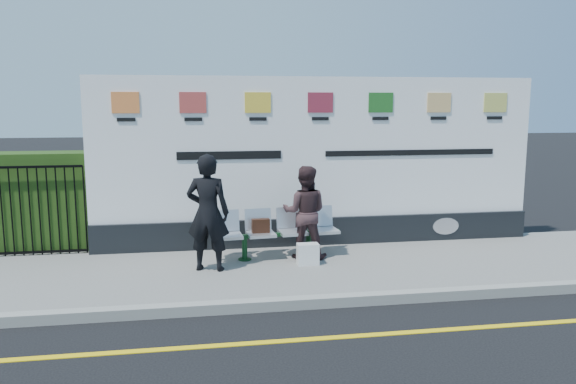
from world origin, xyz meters
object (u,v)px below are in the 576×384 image
at_px(billboard, 319,173).
at_px(bench, 277,245).
at_px(woman_left, 208,213).
at_px(woman_right, 305,212).

xyz_separation_m(billboard, bench, (-0.88, -0.82, -1.08)).
height_order(bench, woman_left, woman_left).
distance_m(billboard, woman_right, 1.12).
bearing_deg(woman_right, bench, 7.14).
bearing_deg(billboard, bench, -137.01).
bearing_deg(woman_right, woman_left, 30.90).
bearing_deg(bench, billboard, 38.42).
bearing_deg(woman_left, bench, -141.07).
xyz_separation_m(bench, woman_left, (-1.13, -0.51, 0.68)).
bearing_deg(billboard, woman_left, -146.53).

